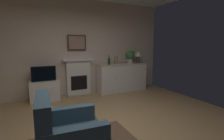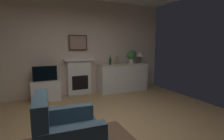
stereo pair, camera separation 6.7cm
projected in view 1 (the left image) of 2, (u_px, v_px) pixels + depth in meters
name	position (u px, v px, depth m)	size (l,w,h in m)	color
ground_plane	(112.00, 137.00, 2.90)	(5.92, 5.41, 0.10)	tan
wall_rear	(74.00, 48.00, 5.08)	(5.92, 0.06, 2.85)	beige
fireplace_unit	(78.00, 77.00, 5.13)	(0.87, 0.30, 1.10)	white
framed_picture	(77.00, 43.00, 5.02)	(0.55, 0.04, 0.45)	#473323
sideboard_cabinet	(122.00, 77.00, 5.58)	(1.65, 0.49, 0.90)	white
table_lamp	(138.00, 55.00, 5.73)	(0.26, 0.26, 0.40)	#4C4742
wine_bottle	(109.00, 61.00, 5.25)	(0.08, 0.08, 0.29)	#193F1E
wine_glass_left	(120.00, 60.00, 5.45)	(0.07, 0.07, 0.16)	silver
wine_glass_center	(122.00, 60.00, 5.54)	(0.07, 0.07, 0.16)	silver
wine_glass_right	(126.00, 60.00, 5.54)	(0.07, 0.07, 0.16)	silver
vase_decorative	(116.00, 60.00, 5.35)	(0.11, 0.11, 0.28)	#9E7F5B
tv_cabinet	(45.00, 91.00, 4.61)	(0.75, 0.42, 0.55)	white
tv_set	(44.00, 74.00, 4.52)	(0.62, 0.07, 0.40)	black
potted_plant_small	(130.00, 56.00, 5.66)	(0.30, 0.30, 0.43)	beige
armchair	(68.00, 136.00, 2.11)	(0.85, 0.82, 0.92)	#3F596B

